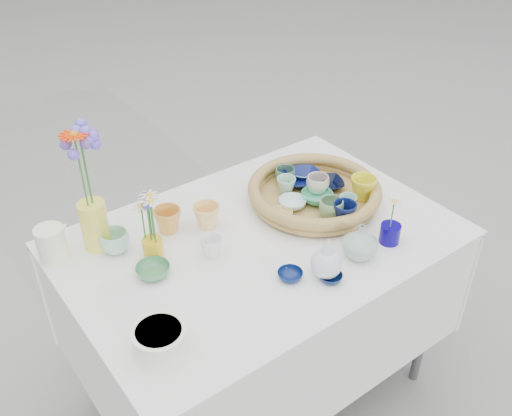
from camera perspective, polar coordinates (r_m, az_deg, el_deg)
ground at (r=2.42m, az=0.30°, el=-17.44°), size 80.00×80.00×0.00m
display_table at (r=2.42m, az=0.30°, el=-17.44°), size 1.26×0.86×0.77m
wicker_tray at (r=2.03m, az=5.84°, el=1.52°), size 0.47×0.47×0.08m
tray_ceramic_0 at (r=2.11m, az=4.72°, el=2.92°), size 0.18×0.18×0.04m
tray_ceramic_1 at (r=2.10m, az=7.18°, el=2.39°), size 0.15×0.15×0.03m
tray_ceramic_2 at (r=2.04m, az=10.65°, el=1.97°), size 0.11×0.11×0.09m
tray_ceramic_3 at (r=2.02m, az=6.11°, el=1.10°), size 0.12×0.12×0.04m
tray_ceramic_4 at (r=1.94m, az=7.53°, el=-0.05°), size 0.09×0.09×0.07m
tray_ceramic_5 at (r=1.98m, az=3.65°, el=0.48°), size 0.12×0.12×0.03m
tray_ceramic_6 at (r=2.04m, az=3.03°, el=2.25°), size 0.07×0.07×0.06m
tray_ceramic_7 at (r=2.06m, az=6.19°, el=2.37°), size 0.11×0.11×0.07m
tray_ceramic_8 at (r=2.17m, az=4.50°, el=3.57°), size 0.13×0.13×0.02m
tray_ceramic_9 at (r=1.92m, az=8.84°, el=-0.48°), size 0.10×0.10×0.07m
tray_ceramic_10 at (r=1.93m, az=2.47°, el=-0.69°), size 0.09×0.09×0.03m
tray_ceramic_11 at (r=1.98m, az=9.15°, el=0.46°), size 0.07×0.07×0.06m
tray_ceramic_12 at (r=2.11m, az=2.93°, el=3.26°), size 0.08×0.08×0.06m
loose_ceramic_0 at (r=1.90m, az=-8.81°, el=-1.22°), size 0.12×0.12×0.09m
loose_ceramic_1 at (r=1.91m, az=-4.95°, el=-0.82°), size 0.12×0.12×0.08m
loose_ceramic_2 at (r=1.75m, az=-10.26°, el=-6.18°), size 0.14×0.14×0.03m
loose_ceramic_3 at (r=1.79m, az=-4.47°, el=-3.86°), size 0.09×0.09×0.07m
loose_ceramic_4 at (r=1.72m, az=3.43°, el=-6.71°), size 0.10×0.10×0.02m
loose_ceramic_5 at (r=1.85m, az=-13.93°, el=-3.30°), size 0.11×0.11×0.07m
loose_ceramic_6 at (r=1.72m, az=7.46°, el=-6.87°), size 0.08×0.08×0.02m
fluted_bowl at (r=1.51m, az=-9.61°, el=-12.92°), size 0.14×0.14×0.07m
bud_vase_paleblue at (r=1.69m, az=7.09°, el=-4.86°), size 0.11×0.11×0.15m
bud_vase_seafoam at (r=1.79m, az=10.39°, el=-3.29°), size 0.12×0.12×0.12m
bud_vase_cobalt at (r=1.89m, az=13.24°, el=-2.50°), size 0.08×0.08×0.07m
single_daisy at (r=1.83m, az=13.47°, el=-0.61°), size 0.07×0.07×0.12m
tall_vase_yellow at (r=1.86m, az=-15.83°, el=-1.66°), size 0.09×0.09×0.16m
gerbera at (r=1.75m, az=-17.08°, el=3.50°), size 0.10×0.10×0.26m
hydrangea at (r=1.76m, az=-16.58°, el=3.41°), size 0.10×0.10×0.30m
white_pitcher at (r=1.86m, az=-19.75°, el=-3.46°), size 0.14×0.11×0.12m
daisy_cup at (r=1.80m, az=-10.26°, el=-3.99°), size 0.07×0.07×0.07m
daisy_posy at (r=1.73m, az=-10.63°, el=-0.85°), size 0.10×0.10×0.17m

